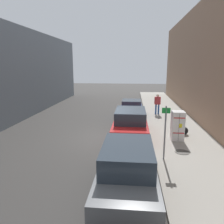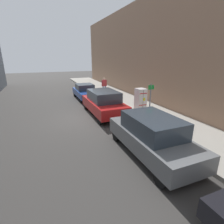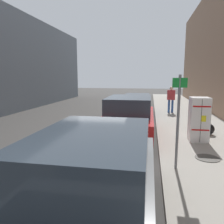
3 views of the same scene
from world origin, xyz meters
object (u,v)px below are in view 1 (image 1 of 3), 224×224
object	(u,v)px
pedestrian_walking_far	(157,102)
parked_suv_gray	(127,169)
discarded_refrigerator	(178,126)
trash_bag	(184,131)
parked_suv_red	(130,123)
street_sign_post	(165,130)
parked_hatchback_blue	(131,109)

from	to	relation	value
pedestrian_walking_far	parked_suv_gray	bearing A→B (deg)	138.79
discarded_refrigerator	pedestrian_walking_far	size ratio (longest dim) A/B	0.94
trash_bag	parked_suv_red	size ratio (longest dim) A/B	0.10
parked_suv_gray	pedestrian_walking_far	bearing A→B (deg)	-100.59
discarded_refrigerator	trash_bag	bearing A→B (deg)	-122.28
discarded_refrigerator	parked_suv_red	xyz separation A→B (m)	(2.66, -0.61, -0.11)
parked_suv_gray	parked_suv_red	bearing A→B (deg)	-90.00
street_sign_post	parked_hatchback_blue	bearing A→B (deg)	-79.82
trash_bag	pedestrian_walking_far	bearing A→B (deg)	-79.12
street_sign_post	parked_suv_red	distance (m)	3.78
pedestrian_walking_far	trash_bag	bearing A→B (deg)	160.26
parked_hatchback_blue	discarded_refrigerator	bearing A→B (deg)	114.06
street_sign_post	parked_suv_gray	distance (m)	3.04
trash_bag	pedestrian_walking_far	distance (m)	5.73
discarded_refrigerator	parked_hatchback_blue	xyz separation A→B (m)	(2.66, -5.96, -0.26)
discarded_refrigerator	street_sign_post	distance (m)	3.03
parked_suv_red	parked_hatchback_blue	bearing A→B (deg)	-90.00
pedestrian_walking_far	parked_suv_red	world-z (taller)	pedestrian_walking_far
trash_bag	discarded_refrigerator	bearing A→B (deg)	57.72
parked_suv_red	parked_suv_gray	xyz separation A→B (m)	(0.00, 5.90, -0.01)
parked_hatchback_blue	parked_suv_gray	bearing A→B (deg)	90.00
street_sign_post	parked_suv_gray	world-z (taller)	street_sign_post
street_sign_post	parked_suv_red	world-z (taller)	street_sign_post
trash_bag	parked_suv_red	bearing A→B (deg)	6.48
discarded_refrigerator	street_sign_post	xyz separation A→B (m)	(1.09, 2.77, 0.55)
street_sign_post	parked_suv_gray	xyz separation A→B (m)	(1.57, 2.52, -0.66)
discarded_refrigerator	trash_bag	world-z (taller)	discarded_refrigerator
discarded_refrigerator	pedestrian_walking_far	distance (m)	6.57
street_sign_post	trash_bag	size ratio (longest dim) A/B	5.28
street_sign_post	trash_bag	bearing A→B (deg)	-114.58
pedestrian_walking_far	parked_hatchback_blue	xyz separation A→B (m)	(2.21, 0.59, -0.46)
discarded_refrigerator	street_sign_post	size ratio (longest dim) A/B	0.67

